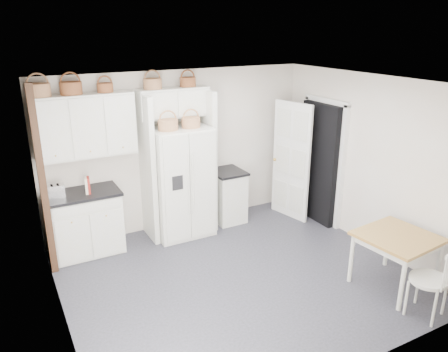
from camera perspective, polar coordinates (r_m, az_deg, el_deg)
floor at (r=6.13m, az=2.01°, el=-12.96°), size 4.50×4.50×0.00m
ceiling at (r=5.24m, az=2.34°, el=11.92°), size 4.50×4.50×0.00m
wall_back at (r=7.26m, az=-5.84°, el=3.40°), size 4.50×0.00×4.50m
wall_left at (r=4.90m, az=-21.33°, el=-5.81°), size 0.00×4.00×4.00m
wall_right at (r=6.91m, az=18.49°, el=1.68°), size 0.00×4.00×4.00m
refrigerator at (r=7.01m, az=-5.68°, el=-0.74°), size 0.92×0.74×1.77m
base_cab_left at (r=6.85m, az=-17.61°, el=-5.93°), size 0.99×0.63×0.92m
base_cab_right at (r=7.58m, az=0.42°, el=-2.71°), size 0.49×0.59×0.87m
dining_table at (r=6.16m, az=21.36°, el=-10.28°), size 0.96×0.96×0.73m
windsor_chair at (r=5.69m, az=25.17°, el=-12.14°), size 0.57×0.54×0.95m
counter_left at (r=6.67m, az=-18.02°, el=-2.17°), size 1.04×0.67×0.04m
counter_right at (r=7.43m, az=0.43°, el=0.55°), size 0.53×0.63×0.04m
toaster at (r=6.58m, az=-21.16°, el=-1.82°), size 0.26×0.16×0.17m
cookbook_red at (r=6.56m, az=-17.26°, el=-1.15°), size 0.06×0.16×0.23m
cookbook_cream at (r=6.55m, az=-17.49°, el=-1.20°), size 0.07×0.16×0.23m
basket_upper_a at (r=6.39m, az=-23.07°, el=10.27°), size 0.31×0.31×0.18m
basket_upper_b at (r=6.44m, az=-19.35°, el=10.77°), size 0.30×0.30×0.17m
basket_upper_c at (r=6.53m, az=-15.27°, el=11.07°), size 0.23×0.23×0.13m
basket_bridge_a at (r=6.72m, az=-9.31°, el=11.81°), size 0.28×0.28×0.16m
basket_bridge_b at (r=6.93m, az=-4.75°, el=12.15°), size 0.25×0.25×0.14m
basket_fridge_a at (r=6.57m, az=-7.32°, el=6.65°), size 0.30×0.30×0.16m
basket_fridge_b at (r=6.71m, az=-4.34°, el=6.98°), size 0.29×0.29×0.16m
upper_cabinet at (r=6.55m, az=-17.69°, el=6.27°), size 1.40×0.34×0.90m
bridge_cabinet at (r=6.87m, az=-6.68°, el=9.53°), size 1.12×0.34×0.45m
fridge_panel_left at (r=6.82m, az=-9.94°, el=0.84°), size 0.08×0.60×2.30m
fridge_panel_right at (r=7.18m, az=-2.22°, el=2.06°), size 0.08×0.60×2.30m
trim_post at (r=6.16m, az=-22.60°, el=-0.91°), size 0.09×0.09×2.60m
doorway_void at (r=7.62m, az=12.43°, el=1.63°), size 0.18×0.85×2.05m
door_slab at (r=7.65m, az=8.76°, el=1.93°), size 0.21×0.79×2.05m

